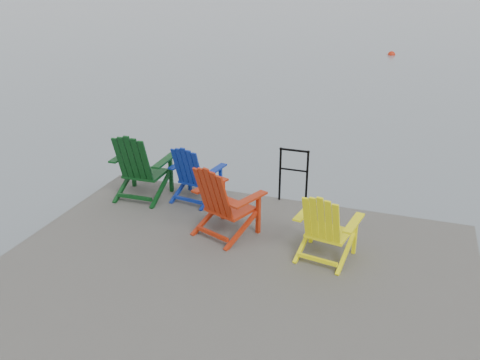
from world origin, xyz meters
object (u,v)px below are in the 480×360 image
(chair_red, at_px, (224,200))
(chair_yellow, at_px, (326,225))
(handrail, at_px, (294,170))
(chair_green, at_px, (140,165))
(chair_blue, at_px, (194,173))
(buoy_b, at_px, (391,55))

(chair_red, relative_size, chair_yellow, 1.11)
(handrail, xyz_separation_m, chair_red, (-0.67, -1.38, 0.00))
(chair_green, bearing_deg, chair_red, -24.13)
(handrail, height_order, chair_blue, chair_blue)
(handrail, bearing_deg, chair_yellow, -62.93)
(chair_green, height_order, chair_yellow, chair_green)
(chair_red, bearing_deg, chair_green, 178.53)
(buoy_b, bearing_deg, handrail, -91.26)
(chair_yellow, bearing_deg, chair_blue, 164.44)
(handrail, xyz_separation_m, chair_yellow, (0.80, -1.56, -0.05))
(chair_red, relative_size, buoy_b, 2.97)
(chair_blue, height_order, buoy_b, chair_blue)
(chair_blue, bearing_deg, chair_red, -38.49)
(chair_red, distance_m, chair_yellow, 1.48)
(chair_blue, bearing_deg, chair_green, -159.62)
(chair_blue, height_order, chair_yellow, chair_yellow)
(chair_red, bearing_deg, chair_blue, 154.50)
(handrail, bearing_deg, chair_red, -115.66)
(handrail, distance_m, chair_yellow, 1.76)
(chair_blue, relative_size, chair_red, 0.89)
(chair_yellow, bearing_deg, handrail, 126.71)
(handrail, relative_size, chair_green, 0.79)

